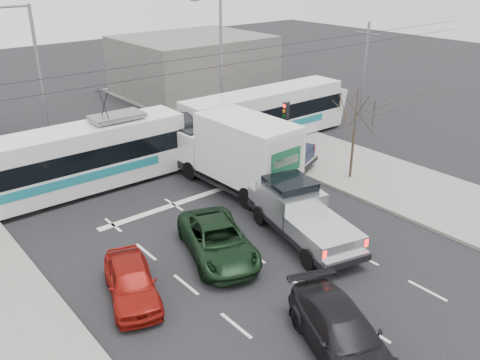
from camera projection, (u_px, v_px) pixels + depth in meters
ground at (282, 241)px, 22.04m from camera, size 120.00×120.00×0.00m
sidewalk_right at (403, 185)px, 27.23m from camera, size 6.00×60.00×0.15m
rails at (161, 172)px, 29.10m from camera, size 60.00×1.60×0.03m
building_right at (193, 65)px, 44.95m from camera, size 12.00×10.00×5.00m
bare_tree at (356, 113)px, 26.68m from camera, size 2.40×2.40×5.00m
traffic_signal at (287, 119)px, 29.28m from camera, size 0.44×0.44×3.60m
street_lamp_near at (219, 57)px, 34.11m from camera, size 2.38×0.25×9.00m
street_lamp_far at (37, 76)px, 28.84m from camera, size 2.38×0.25×9.00m
catenary at (157, 106)px, 27.53m from camera, size 60.00×0.20×7.00m
tram at (180, 135)px, 29.60m from camera, size 24.98×2.90×5.09m
silver_pickup at (299, 212)px, 22.08m from camera, size 3.67×6.79×2.35m
box_truck at (238, 154)px, 26.30m from camera, size 2.93×8.00×3.96m
navy_pickup at (262, 145)px, 29.87m from camera, size 3.93×5.92×2.35m
green_car at (218, 240)px, 20.71m from camera, size 3.96×5.66×1.43m
red_car at (131, 281)px, 18.13m from camera, size 2.88×4.43×1.40m
dark_car at (343, 334)px, 15.58m from camera, size 3.80×5.44×1.46m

